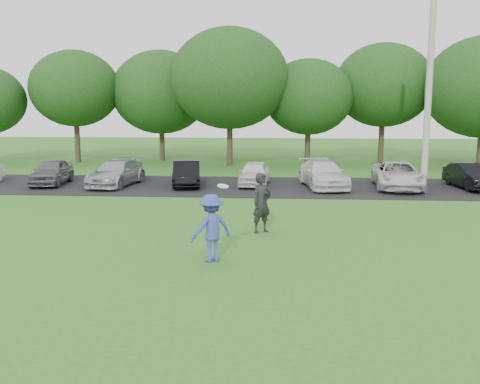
# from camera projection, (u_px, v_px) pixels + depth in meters

# --- Properties ---
(ground) EXTENTS (100.00, 100.00, 0.00)m
(ground) POSITION_uv_depth(u_px,v_px,m) (229.00, 269.00, 12.83)
(ground) COLOR #2F7220
(ground) RESTS_ON ground
(parking_lot) EXTENTS (32.00, 6.50, 0.03)m
(parking_lot) POSITION_uv_depth(u_px,v_px,m) (255.00, 186.00, 25.62)
(parking_lot) COLOR black
(parking_lot) RESTS_ON ground
(utility_pole) EXTENTS (0.28, 0.28, 10.97)m
(utility_pole) POSITION_uv_depth(u_px,v_px,m) (430.00, 67.00, 22.96)
(utility_pole) COLOR #A4A49F
(utility_pole) RESTS_ON ground
(frisbee_player) EXTENTS (1.27, 1.15, 2.00)m
(frisbee_player) POSITION_uv_depth(u_px,v_px,m) (211.00, 228.00, 13.34)
(frisbee_player) COLOR #3A45A4
(frisbee_player) RESTS_ON ground
(camera_bystander) EXTENTS (0.80, 0.77, 1.85)m
(camera_bystander) POSITION_uv_depth(u_px,v_px,m) (262.00, 203.00, 16.35)
(camera_bystander) COLOR black
(camera_bystander) RESTS_ON ground
(parked_cars) EXTENTS (28.14, 4.62, 1.25)m
(parked_cars) POSITION_uv_depth(u_px,v_px,m) (262.00, 174.00, 25.38)
(parked_cars) COLOR silver
(parked_cars) RESTS_ON parking_lot
(tree_row) EXTENTS (42.39, 9.85, 8.64)m
(tree_row) POSITION_uv_depth(u_px,v_px,m) (286.00, 88.00, 34.31)
(tree_row) COLOR #38281C
(tree_row) RESTS_ON ground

